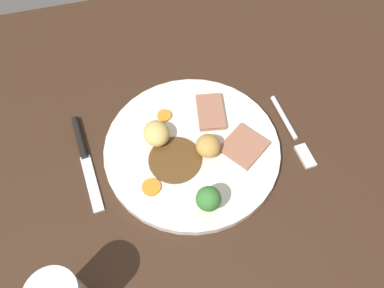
{
  "coord_description": "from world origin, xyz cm",
  "views": [
    {
      "loc": [
        9.89,
        34.25,
        62.72
      ],
      "look_at": [
        1.24,
        0.88,
        6.0
      ],
      "focal_mm": 37.73,
      "sensor_mm": 36.0,
      "label": 1
    }
  ],
  "objects_px": {
    "meat_slice_main": "(244,146)",
    "carrot_coin_back": "(151,187)",
    "fork": "(292,133)",
    "roast_potato_left": "(208,146)",
    "broccoli_floret": "(208,199)",
    "dinner_plate": "(192,149)",
    "meat_slice_under": "(211,112)",
    "knife": "(84,154)",
    "roast_potato_right": "(157,133)",
    "carrot_coin_front": "(164,116)"
  },
  "relations": [
    {
      "from": "meat_slice_under",
      "to": "roast_potato_right",
      "type": "xyz_separation_m",
      "value": [
        0.1,
        0.03,
        0.01
      ]
    },
    {
      "from": "roast_potato_right",
      "to": "knife",
      "type": "distance_m",
      "value": 0.13
    },
    {
      "from": "carrot_coin_front",
      "to": "knife",
      "type": "bearing_deg",
      "value": 13.14
    },
    {
      "from": "meat_slice_main",
      "to": "roast_potato_left",
      "type": "height_order",
      "value": "roast_potato_left"
    },
    {
      "from": "meat_slice_main",
      "to": "carrot_coin_back",
      "type": "distance_m",
      "value": 0.17
    },
    {
      "from": "roast_potato_left",
      "to": "broccoli_floret",
      "type": "height_order",
      "value": "broccoli_floret"
    },
    {
      "from": "broccoli_floret",
      "to": "fork",
      "type": "xyz_separation_m",
      "value": [
        -0.18,
        -0.1,
        -0.04
      ]
    },
    {
      "from": "meat_slice_main",
      "to": "carrot_coin_back",
      "type": "relative_size",
      "value": 2.2
    },
    {
      "from": "roast_potato_right",
      "to": "carrot_coin_front",
      "type": "distance_m",
      "value": 0.05
    },
    {
      "from": "meat_slice_under",
      "to": "roast_potato_right",
      "type": "bearing_deg",
      "value": 16.23
    },
    {
      "from": "carrot_coin_back",
      "to": "fork",
      "type": "bearing_deg",
      "value": -169.86
    },
    {
      "from": "meat_slice_main",
      "to": "carrot_coin_back",
      "type": "bearing_deg",
      "value": 11.72
    },
    {
      "from": "meat_slice_main",
      "to": "meat_slice_under",
      "type": "height_order",
      "value": "same"
    },
    {
      "from": "roast_potato_left",
      "to": "carrot_coin_front",
      "type": "bearing_deg",
      "value": -57.74
    },
    {
      "from": "meat_slice_under",
      "to": "roast_potato_left",
      "type": "xyz_separation_m",
      "value": [
        0.03,
        0.07,
        0.01
      ]
    },
    {
      "from": "meat_slice_main",
      "to": "carrot_coin_front",
      "type": "xyz_separation_m",
      "value": [
        0.11,
        -0.09,
        -0.0
      ]
    },
    {
      "from": "carrot_coin_front",
      "to": "fork",
      "type": "height_order",
      "value": "carrot_coin_front"
    },
    {
      "from": "knife",
      "to": "fork",
      "type": "bearing_deg",
      "value": 76.7
    },
    {
      "from": "meat_slice_main",
      "to": "knife",
      "type": "xyz_separation_m",
      "value": [
        0.26,
        -0.06,
        -0.01
      ]
    },
    {
      "from": "roast_potato_right",
      "to": "knife",
      "type": "bearing_deg",
      "value": -4.15
    },
    {
      "from": "roast_potato_right",
      "to": "carrot_coin_front",
      "type": "relative_size",
      "value": 1.95
    },
    {
      "from": "roast_potato_right",
      "to": "knife",
      "type": "height_order",
      "value": "roast_potato_right"
    },
    {
      "from": "meat_slice_main",
      "to": "roast_potato_right",
      "type": "xyz_separation_m",
      "value": [
        0.14,
        -0.05,
        0.01
      ]
    },
    {
      "from": "carrot_coin_front",
      "to": "fork",
      "type": "relative_size",
      "value": 0.16
    },
    {
      "from": "carrot_coin_back",
      "to": "meat_slice_under",
      "type": "bearing_deg",
      "value": -138.33
    },
    {
      "from": "dinner_plate",
      "to": "roast_potato_right",
      "type": "xyz_separation_m",
      "value": [
        0.05,
        -0.03,
        0.03
      ]
    },
    {
      "from": "meat_slice_under",
      "to": "broccoli_floret",
      "type": "xyz_separation_m",
      "value": [
        0.05,
        0.17,
        0.03
      ]
    },
    {
      "from": "roast_potato_left",
      "to": "carrot_coin_back",
      "type": "xyz_separation_m",
      "value": [
        0.1,
        0.04,
        -0.01
      ]
    },
    {
      "from": "meat_slice_main",
      "to": "roast_potato_left",
      "type": "relative_size",
      "value": 1.58
    },
    {
      "from": "carrot_coin_back",
      "to": "fork",
      "type": "height_order",
      "value": "carrot_coin_back"
    },
    {
      "from": "dinner_plate",
      "to": "meat_slice_under",
      "type": "bearing_deg",
      "value": -129.7
    },
    {
      "from": "carrot_coin_front",
      "to": "knife",
      "type": "relative_size",
      "value": 0.13
    },
    {
      "from": "carrot_coin_front",
      "to": "broccoli_floret",
      "type": "relative_size",
      "value": 0.47
    },
    {
      "from": "carrot_coin_back",
      "to": "roast_potato_left",
      "type": "bearing_deg",
      "value": -157.86
    },
    {
      "from": "dinner_plate",
      "to": "carrot_coin_back",
      "type": "distance_m",
      "value": 0.1
    },
    {
      "from": "broccoli_floret",
      "to": "fork",
      "type": "distance_m",
      "value": 0.21
    },
    {
      "from": "dinner_plate",
      "to": "carrot_coin_front",
      "type": "xyz_separation_m",
      "value": [
        0.03,
        -0.07,
        0.01
      ]
    },
    {
      "from": "broccoli_floret",
      "to": "knife",
      "type": "bearing_deg",
      "value": -40.48
    },
    {
      "from": "carrot_coin_back",
      "to": "knife",
      "type": "height_order",
      "value": "carrot_coin_back"
    },
    {
      "from": "dinner_plate",
      "to": "carrot_coin_back",
      "type": "xyz_separation_m",
      "value": [
        0.08,
        0.06,
        0.01
      ]
    },
    {
      "from": "meat_slice_main",
      "to": "carrot_coin_front",
      "type": "bearing_deg",
      "value": -39.56
    },
    {
      "from": "meat_slice_under",
      "to": "carrot_coin_back",
      "type": "distance_m",
      "value": 0.17
    },
    {
      "from": "knife",
      "to": "roast_potato_right",
      "type": "bearing_deg",
      "value": 80.36
    },
    {
      "from": "roast_potato_right",
      "to": "carrot_coin_back",
      "type": "distance_m",
      "value": 0.09
    },
    {
      "from": "carrot_coin_back",
      "to": "knife",
      "type": "distance_m",
      "value": 0.14
    },
    {
      "from": "fork",
      "to": "carrot_coin_front",
      "type": "bearing_deg",
      "value": -116.1
    },
    {
      "from": "fork",
      "to": "meat_slice_main",
      "type": "bearing_deg",
      "value": -87.15
    },
    {
      "from": "fork",
      "to": "meat_slice_under",
      "type": "bearing_deg",
      "value": -122.83
    },
    {
      "from": "dinner_plate",
      "to": "roast_potato_left",
      "type": "bearing_deg",
      "value": 149.41
    },
    {
      "from": "meat_slice_main",
      "to": "roast_potato_left",
      "type": "xyz_separation_m",
      "value": [
        0.06,
        -0.01,
        0.01
      ]
    }
  ]
}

